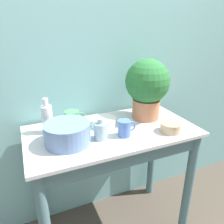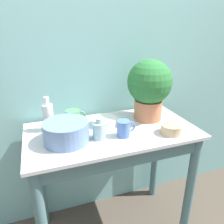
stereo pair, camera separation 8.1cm
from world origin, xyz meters
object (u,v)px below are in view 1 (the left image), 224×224
(mug_blue, at_px, (125,128))
(bowl_small_enamel_white, at_px, (104,122))
(mug_green, at_px, (72,119))
(bottle_tall, at_px, (47,119))
(potted_plant, at_px, (147,86))
(bowl_small_tan, at_px, (171,127))
(bowl_wash_large, at_px, (67,133))
(bottle_short, at_px, (101,131))

(mug_blue, bearing_deg, bowl_small_enamel_white, 108.57)
(mug_blue, xyz_separation_m, bowl_small_enamel_white, (-0.06, 0.18, -0.02))
(mug_green, bearing_deg, bottle_tall, -169.91)
(potted_plant, xyz_separation_m, bowl_small_tan, (0.03, -0.25, -0.20))
(potted_plant, distance_m, bowl_wash_large, 0.62)
(bowl_wash_large, height_order, bottle_tall, bottle_tall)
(bottle_short, distance_m, bowl_small_enamel_white, 0.19)
(mug_blue, bearing_deg, bowl_small_tan, -12.80)
(bottle_short, height_order, mug_green, bottle_short)
(bottle_short, xyz_separation_m, bowl_small_tan, (0.43, -0.08, -0.02))
(potted_plant, height_order, bottle_short, potted_plant)
(bowl_small_enamel_white, bearing_deg, bottle_short, -116.47)
(bowl_small_tan, bearing_deg, bottle_short, 168.86)
(potted_plant, distance_m, bottle_short, 0.47)
(mug_green, height_order, bowl_small_enamel_white, mug_green)
(bowl_wash_large, bearing_deg, bowl_small_tan, -10.43)
(bottle_short, bearing_deg, potted_plant, 22.27)
(mug_green, xyz_separation_m, bowl_small_tan, (0.53, -0.31, -0.02))
(bottle_tall, xyz_separation_m, mug_green, (0.16, 0.03, -0.04))
(mug_green, relative_size, bowl_small_enamel_white, 0.78)
(mug_green, bearing_deg, bowl_small_enamel_white, -19.17)
(bottle_tall, distance_m, bowl_small_tan, 0.75)
(bowl_small_tan, bearing_deg, mug_blue, 167.20)
(bowl_wash_large, xyz_separation_m, mug_blue, (0.33, -0.05, -0.01))
(potted_plant, height_order, bowl_small_tan, potted_plant)
(bowl_small_tan, bearing_deg, bowl_small_enamel_white, 144.15)
(bowl_small_enamel_white, bearing_deg, mug_blue, -71.43)
(bottle_tall, xyz_separation_m, bowl_small_tan, (0.69, -0.29, -0.06))
(potted_plant, bearing_deg, mug_green, 172.39)
(bowl_wash_large, xyz_separation_m, bowl_small_tan, (0.61, -0.11, -0.03))
(mug_blue, bearing_deg, bottle_short, 172.17)
(bottle_tall, height_order, bowl_small_enamel_white, bottle_tall)
(bottle_tall, xyz_separation_m, bowl_small_enamel_white, (0.34, -0.04, -0.07))
(mug_blue, bearing_deg, potted_plant, 35.75)
(bowl_wash_large, xyz_separation_m, bottle_short, (0.18, -0.03, -0.01))
(potted_plant, distance_m, mug_green, 0.54)
(mug_blue, distance_m, bowl_small_tan, 0.29)
(mug_blue, xyz_separation_m, mug_green, (-0.25, 0.25, 0.00))
(bottle_tall, height_order, mug_green, bottle_tall)
(mug_blue, relative_size, bowl_small_enamel_white, 0.68)
(bowl_small_tan, relative_size, bowl_small_enamel_white, 0.74)
(bowl_wash_large, bearing_deg, potted_plant, 13.06)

